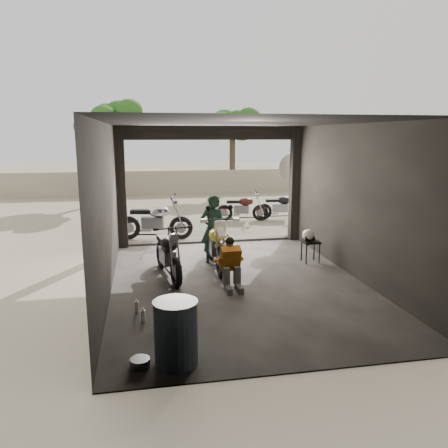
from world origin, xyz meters
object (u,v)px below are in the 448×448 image
object	(u,v)px
outside_bike_c	(281,204)
helmet	(308,235)
left_bike	(168,250)
rider	(213,229)
outside_bike_b	(243,206)
stool	(311,244)
outside_bike_a	(154,218)
mechanic	(232,266)
main_bike	(216,241)
sign_post	(292,180)
oil_drum	(176,334)

from	to	relation	value
outside_bike_c	helmet	xyz separation A→B (m)	(-1.08, -5.30, 0.12)
left_bike	rider	bearing A→B (deg)	28.48
outside_bike_b	stool	distance (m)	5.34
outside_bike_a	stool	distance (m)	4.67
mechanic	stool	xyz separation A→B (m)	(2.20, 1.49, -0.04)
rider	mechanic	xyz separation A→B (m)	(0.06, -1.89, -0.31)
main_bike	outside_bike_a	bearing A→B (deg)	113.21
outside_bike_a	outside_bike_c	world-z (taller)	outside_bike_a
main_bike	sign_post	distance (m)	4.09
main_bike	rider	distance (m)	0.43
main_bike	outside_bike_a	world-z (taller)	outside_bike_a
outside_bike_b	mechanic	size ratio (longest dim) A/B	1.59
outside_bike_a	sign_post	bearing A→B (deg)	-82.21
outside_bike_a	mechanic	bearing A→B (deg)	-153.03
left_bike	main_bike	bearing A→B (deg)	13.34
outside_bike_a	rider	size ratio (longest dim) A/B	1.17
left_bike	outside_bike_b	xyz separation A→B (m)	(2.95, 5.77, -0.06)
main_bike	mechanic	size ratio (longest dim) A/B	1.91
oil_drum	main_bike	bearing A→B (deg)	73.51
outside_bike_c	oil_drum	size ratio (longest dim) A/B	1.83
outside_bike_a	mechanic	xyz separation A→B (m)	(1.32, -4.55, -0.15)
main_bike	helmet	distance (m)	2.21
helmet	rider	bearing A→B (deg)	173.65
rider	oil_drum	world-z (taller)	rider
main_bike	helmet	world-z (taller)	main_bike
helmet	outside_bike_c	bearing A→B (deg)	81.34
main_bike	outside_bike_b	bearing A→B (deg)	71.47
outside_bike_b	outside_bike_a	bearing A→B (deg)	134.16
stool	sign_post	bearing A→B (deg)	80.07
main_bike	oil_drum	world-z (taller)	main_bike
helmet	oil_drum	world-z (taller)	oil_drum
left_bike	outside_bike_c	distance (m)	7.27
main_bike	sign_post	size ratio (longest dim) A/B	0.78
outside_bike_a	sign_post	distance (m)	4.15
main_bike	stool	bearing A→B (deg)	0.48
left_bike	oil_drum	world-z (taller)	left_bike
outside_bike_a	oil_drum	xyz separation A→B (m)	(0.05, -7.17, -0.21)
mechanic	helmet	distance (m)	2.65
main_bike	left_bike	xyz separation A→B (m)	(-1.10, -0.46, -0.04)
rider	outside_bike_a	bearing A→B (deg)	-62.36
stool	helmet	world-z (taller)	helmet
rider	helmet	world-z (taller)	rider
main_bike	outside_bike_c	distance (m)	6.27
outside_bike_b	stool	xyz separation A→B (m)	(0.41, -5.32, -0.08)
left_bike	mechanic	world-z (taller)	left_bike
outside_bike_b	oil_drum	xyz separation A→B (m)	(-3.07, -9.42, -0.10)
stool	helmet	bearing A→B (deg)	135.02
sign_post	outside_bike_c	bearing A→B (deg)	71.64
main_bike	sign_post	world-z (taller)	sign_post
stool	oil_drum	xyz separation A→B (m)	(-3.48, -4.10, -0.02)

